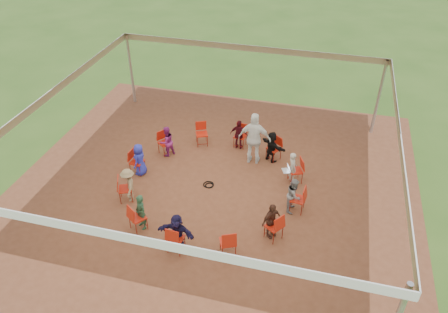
% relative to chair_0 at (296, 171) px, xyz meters
% --- Properties ---
extents(ground, '(80.00, 80.00, 0.00)m').
position_rel_chair_0_xyz_m(ground, '(-2.50, -1.14, -0.45)').
color(ground, '#31551A').
rests_on(ground, ground).
extents(dirt_patch, '(13.00, 13.00, 0.00)m').
position_rel_chair_0_xyz_m(dirt_patch, '(-2.50, -1.14, -0.44)').
color(dirt_patch, brown).
rests_on(dirt_patch, ground).
extents(tent, '(10.33, 10.33, 3.00)m').
position_rel_chair_0_xyz_m(tent, '(-2.50, -1.14, 1.92)').
color(tent, '#B2B2B7').
rests_on(tent, ground).
extents(chair_0, '(0.57, 0.56, 0.90)m').
position_rel_chair_0_xyz_m(chair_0, '(0.00, 0.00, 0.00)').
color(chair_0, red).
rests_on(chair_0, ground).
extents(chair_1, '(0.60, 0.60, 0.90)m').
position_rel_chair_0_xyz_m(chair_1, '(-0.91, 1.10, 0.00)').
color(chair_1, red).
rests_on(chair_1, ground).
extents(chair_2, '(0.46, 0.48, 0.90)m').
position_rel_chair_0_xyz_m(chair_2, '(-2.24, 1.59, 0.00)').
color(chair_2, red).
rests_on(chair_2, ground).
extents(chair_3, '(0.56, 0.57, 0.90)m').
position_rel_chair_0_xyz_m(chair_3, '(-3.64, 1.36, 0.00)').
color(chair_3, red).
rests_on(chair_3, ground).
extents(chair_4, '(0.60, 0.60, 0.90)m').
position_rel_chair_0_xyz_m(chair_4, '(-4.74, 0.45, 0.00)').
color(chair_4, red).
rests_on(chair_4, ground).
extents(chair_5, '(0.48, 0.46, 0.90)m').
position_rel_chair_0_xyz_m(chair_5, '(-5.24, -0.88, 0.00)').
color(chair_5, red).
rests_on(chair_5, ground).
extents(chair_6, '(0.57, 0.56, 0.90)m').
position_rel_chair_0_xyz_m(chair_6, '(-5.00, -2.28, 0.00)').
color(chair_6, red).
rests_on(chair_6, ground).
extents(chair_7, '(0.60, 0.60, 0.90)m').
position_rel_chair_0_xyz_m(chair_7, '(-4.09, -3.38, 0.00)').
color(chair_7, red).
rests_on(chair_7, ground).
extents(chair_8, '(0.46, 0.48, 0.90)m').
position_rel_chair_0_xyz_m(chair_8, '(-2.76, -3.88, 0.00)').
color(chair_8, red).
rests_on(chair_8, ground).
extents(chair_9, '(0.56, 0.57, 0.90)m').
position_rel_chair_0_xyz_m(chair_9, '(-1.36, -3.64, 0.00)').
color(chair_9, red).
rests_on(chair_9, ground).
extents(chair_10, '(0.60, 0.60, 0.90)m').
position_rel_chair_0_xyz_m(chair_10, '(-0.26, -2.74, 0.00)').
color(chair_10, red).
rests_on(chair_10, ground).
extents(chair_11, '(0.48, 0.46, 0.90)m').
position_rel_chair_0_xyz_m(chair_11, '(0.24, -1.40, 0.00)').
color(chair_11, red).
rests_on(chair_11, ground).
extents(person_seated_0, '(0.43, 0.50, 1.15)m').
position_rel_chair_0_xyz_m(person_seated_0, '(-0.11, -0.05, 0.13)').
color(person_seated_0, '#AFA99B').
rests_on(person_seated_0, ground).
extents(person_seated_1, '(1.10, 0.95, 1.15)m').
position_rel_chair_0_xyz_m(person_seated_1, '(-0.98, 1.00, 0.13)').
color(person_seated_1, black).
rests_on(person_seated_1, ground).
extents(person_seated_2, '(0.71, 0.41, 1.15)m').
position_rel_chair_0_xyz_m(person_seated_2, '(-2.25, 1.47, 0.13)').
color(person_seated_2, '#470C14').
rests_on(person_seated_2, ground).
extents(person_seated_3, '(0.59, 0.64, 1.15)m').
position_rel_chair_0_xyz_m(person_seated_3, '(-4.64, 0.38, 0.13)').
color(person_seated_3, '#8B2373').
rests_on(person_seated_3, ground).
extents(person_seated_4, '(0.37, 0.59, 1.15)m').
position_rel_chair_0_xyz_m(person_seated_4, '(-5.12, -0.89, 0.13)').
color(person_seated_4, '#272EAF').
rests_on(person_seated_4, ground).
extents(person_seated_5, '(0.65, 0.83, 1.15)m').
position_rel_chair_0_xyz_m(person_seated_5, '(-4.89, -2.23, 0.13)').
color(person_seated_5, '#937E57').
rests_on(person_seated_5, ground).
extents(person_seated_6, '(0.50, 0.47, 1.15)m').
position_rel_chair_0_xyz_m(person_seated_6, '(-4.02, -3.28, 0.13)').
color(person_seated_6, '#24492F').
rests_on(person_seated_6, ground).
extents(person_seated_7, '(1.10, 0.50, 1.15)m').
position_rel_chair_0_xyz_m(person_seated_7, '(-2.75, -3.76, 0.13)').
color(person_seated_7, '#1A153D').
rests_on(person_seated_7, ground).
extents(person_seated_8, '(0.67, 0.75, 1.15)m').
position_rel_chair_0_xyz_m(person_seated_8, '(-0.36, -2.67, 0.13)').
color(person_seated_8, '#4F2D20').
rests_on(person_seated_8, ground).
extents(person_seated_9, '(0.38, 0.59, 1.15)m').
position_rel_chair_0_xyz_m(person_seated_9, '(0.12, -1.39, 0.13)').
color(person_seated_9, slate).
rests_on(person_seated_9, ground).
extents(standing_person, '(1.14, 0.60, 1.93)m').
position_rel_chair_0_xyz_m(standing_person, '(-1.55, 0.76, 0.52)').
color(standing_person, white).
rests_on(standing_person, ground).
extents(cable_coil, '(0.46, 0.46, 0.03)m').
position_rel_chair_0_xyz_m(cable_coil, '(-2.70, -0.93, -0.43)').
color(cable_coil, black).
rests_on(cable_coil, ground).
extents(laptop, '(0.35, 0.38, 0.21)m').
position_rel_chair_0_xyz_m(laptop, '(-0.26, -0.12, 0.10)').
color(laptop, '#B7B7BC').
rests_on(laptop, ground).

